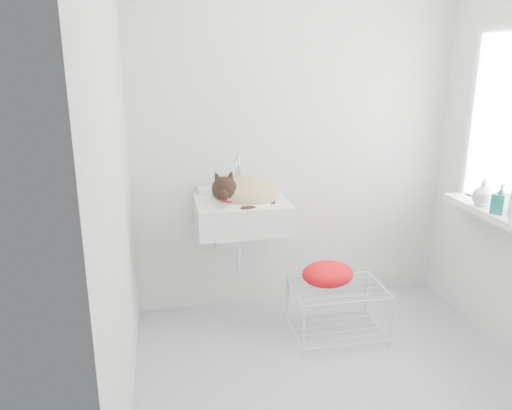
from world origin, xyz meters
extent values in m
cube|color=#A2A6AB|center=(0.00, 0.00, 0.00)|extent=(2.20, 2.00, 0.02)
cube|color=white|center=(0.00, 1.00, 1.25)|extent=(2.20, 0.02, 2.50)
cube|color=white|center=(-1.10, 0.00, 1.25)|extent=(0.02, 2.00, 2.50)
cube|color=white|center=(1.01, 0.20, 0.83)|extent=(0.16, 0.88, 0.04)
cube|color=white|center=(-0.41, 0.74, 0.85)|extent=(0.57, 0.50, 0.23)
ellipsoid|color=#CCBB8A|center=(-0.38, 0.73, 0.88)|extent=(0.48, 0.43, 0.22)
sphere|color=black|center=(-0.54, 0.66, 0.98)|extent=(0.18, 0.18, 0.15)
torus|color=maroon|center=(-0.52, 0.66, 0.93)|extent=(0.16, 0.16, 0.06)
cube|color=silver|center=(0.16, 0.44, 0.15)|extent=(0.56, 0.39, 0.34)
ellipsoid|color=red|center=(0.10, 0.49, 0.37)|extent=(0.34, 0.25, 0.14)
imported|color=#166F60|center=(1.00, 0.17, 0.85)|extent=(0.11, 0.11, 0.17)
imported|color=silver|center=(1.00, 0.33, 0.85)|extent=(0.14, 0.14, 0.16)
camera|label=1|loc=(-0.89, -2.27, 1.71)|focal=35.24mm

